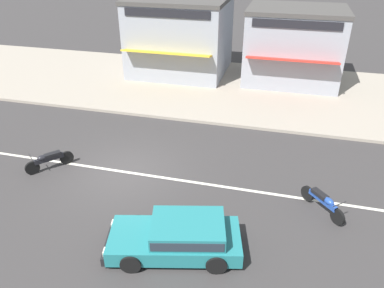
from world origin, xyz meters
The scene contains 8 objects.
ground_plane centered at (0.00, 0.00, 0.00)m, with size 160.00×160.00×0.00m, color #383535.
lane_centre_stripe centered at (0.00, 0.00, 0.00)m, with size 50.40×0.14×0.01m, color silver.
kerb_strip centered at (0.00, 10.02, 0.07)m, with size 68.00×10.00×0.15m, color #9E9384.
hatchback_teal_3 centered at (3.30, -3.54, 0.59)m, with size 4.25×2.55×1.10m.
motorcycle_0 centered at (-3.03, -0.53, 0.42)m, with size 1.34×1.52×0.80m.
motorcycle_1 centered at (7.50, -0.58, 0.42)m, with size 1.38×1.54×0.80m.
shopfront_corner_warung centered at (-1.20, 12.37, 2.53)m, with size 6.12×6.40×4.76m.
shopfront_mid_block centered at (6.00, 12.19, 2.38)m, with size 5.73×5.21×4.45m.
Camera 1 is at (5.72, -11.42, 8.34)m, focal length 35.00 mm.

